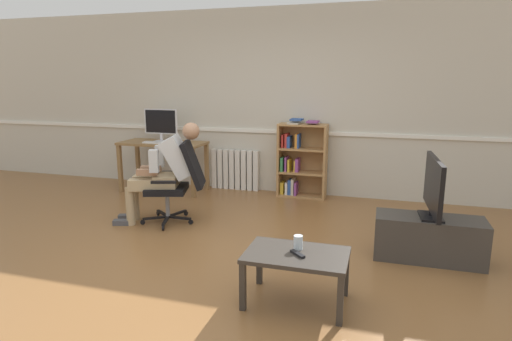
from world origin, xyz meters
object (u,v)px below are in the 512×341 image
radiator (235,170)px  spare_remote (297,254)px  person_seated (164,170)px  keyboard (155,143)px  tv_stand (429,238)px  computer_mouse (173,143)px  bookshelf (299,160)px  coffee_table (296,260)px  office_chair (179,179)px  drinking_glass (298,242)px  imac_monitor (161,123)px  tv_screen (434,187)px  computer_desk (163,149)px

radiator → spare_remote: (1.61, -3.16, 0.11)m
spare_remote → person_seated: bearing=-83.8°
keyboard → tv_stand: keyboard is taller
computer_mouse → spare_remote: (2.38, -2.65, -0.36)m
bookshelf → spare_remote: bearing=-79.2°
keyboard → person_seated: (0.79, -1.18, -0.12)m
bookshelf → person_seated: bearing=-128.8°
bookshelf → coffee_table: bearing=-79.3°
office_chair → drinking_glass: (1.71, -1.38, -0.07)m
radiator → tv_stand: bearing=-36.7°
imac_monitor → office_chair: imac_monitor is taller
keyboard → coffee_table: size_ratio=0.47×
person_seated → spare_remote: bearing=35.3°
keyboard → drinking_glass: (2.66, -2.52, -0.31)m
keyboard → tv_screen: size_ratio=0.42×
computer_mouse → spare_remote: 3.58m
person_seated → imac_monitor: bearing=-167.2°
computer_desk → imac_monitor: imac_monitor is taller
spare_remote → imac_monitor: bearing=-92.9°
spare_remote → tv_stand: bearing=-177.3°
imac_monitor → bookshelf: size_ratio=0.48×
radiator → office_chair: 1.68m
bookshelf → radiator: (-1.02, 0.10, -0.22)m
person_seated → tv_stand: bearing=67.8°
radiator → tv_screen: 3.32m
coffee_table → bookshelf: bearing=100.7°
computer_desk → imac_monitor: 0.41m
bookshelf → spare_remote: 3.12m
tv_screen → computer_mouse: bearing=64.1°
computer_mouse → computer_desk: bearing=153.8°
person_seated → bookshelf: bearing=124.1°
office_chair → spare_remote: size_ratio=6.56×
tv_stand → coffee_table: bearing=-132.2°
computer_desk → drinking_glass: (2.61, -2.66, -0.18)m
computer_desk → person_seated: (0.75, -1.32, 0.00)m
office_chair → person_seated: bearing=-90.0°
keyboard → spare_remote: (2.68, -2.63, -0.35)m
computer_mouse → office_chair: office_chair is taller
tv_stand → imac_monitor: bearing=156.0°
radiator → spare_remote: 3.55m
tv_screen → spare_remote: size_ratio=5.73×
bookshelf → office_chair: 1.94m
bookshelf → coffee_table: (0.57, -3.03, -0.18)m
coffee_table → person_seated: bearing=142.9°
office_chair → coffee_table: 2.26m
bookshelf → drinking_glass: 3.00m
bookshelf → office_chair: bookshelf is taller
computer_mouse → office_chair: (0.66, -1.15, -0.25)m
imac_monitor → drinking_glass: bearing=-45.7°
computer_mouse → tv_screen: tv_screen is taller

